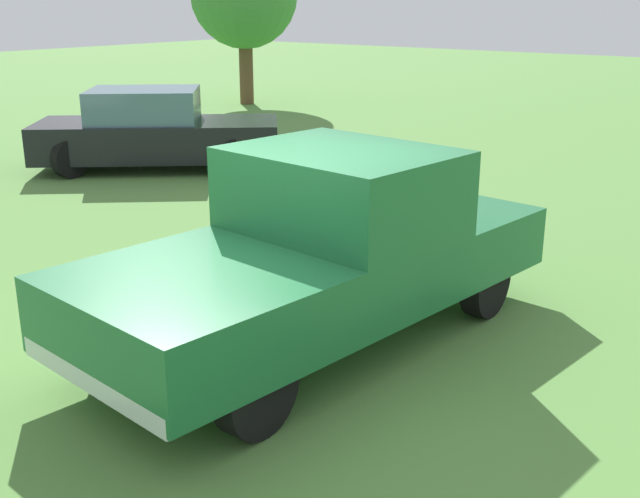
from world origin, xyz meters
TOP-DOWN VIEW (x-y plane):
  - ground_plane at (0.00, 0.00)m, footprint 80.00×80.00m
  - pickup_truck at (0.35, -0.23)m, footprint 5.09×2.47m
  - sedan_far at (4.54, 6.99)m, footprint 4.27×4.54m

SIDE VIEW (x-z plane):
  - ground_plane at x=0.00m, z-range 0.00..0.00m
  - sedan_far at x=4.54m, z-range -0.05..1.45m
  - pickup_truck at x=0.35m, z-range 0.03..1.82m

